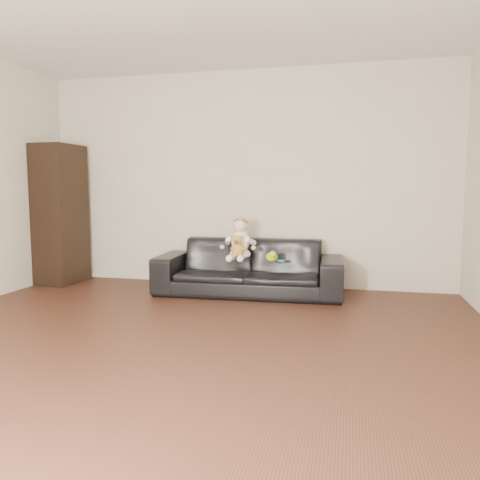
% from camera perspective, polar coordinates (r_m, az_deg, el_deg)
% --- Properties ---
extents(floor, '(5.50, 5.50, 0.00)m').
position_cam_1_polar(floor, '(3.34, -10.55, -14.55)').
color(floor, '#3C2015').
rests_on(floor, ground).
extents(wall_back, '(5.00, 0.00, 5.00)m').
position_cam_1_polar(wall_back, '(5.74, 0.43, 7.42)').
color(wall_back, beige).
rests_on(wall_back, ground).
extents(sofa, '(2.11, 0.90, 0.61)m').
position_cam_1_polar(sofa, '(5.29, 1.11, -3.31)').
color(sofa, black).
rests_on(sofa, floor).
extents(cabinet, '(0.45, 0.61, 1.73)m').
position_cam_1_polar(cabinet, '(6.29, -21.05, 2.93)').
color(cabinet, black).
rests_on(cabinet, floor).
extents(shelf_item, '(0.19, 0.26, 0.28)m').
position_cam_1_polar(shelf_item, '(6.27, -21.03, 6.47)').
color(shelf_item, silver).
rests_on(shelf_item, cabinet).
extents(baby, '(0.31, 0.39, 0.47)m').
position_cam_1_polar(baby, '(5.15, -0.03, -0.16)').
color(baby, silver).
rests_on(baby, sofa).
extents(teddy_bear, '(0.15, 0.15, 0.24)m').
position_cam_1_polar(teddy_bear, '(5.02, -0.30, -0.77)').
color(teddy_bear, '#A67E2F').
rests_on(teddy_bear, sofa).
extents(toy_green, '(0.17, 0.19, 0.11)m').
position_cam_1_polar(toy_green, '(5.03, 3.91, -2.09)').
color(toy_green, '#A1CC18').
rests_on(toy_green, sofa).
extents(toy_rattle, '(0.08, 0.08, 0.06)m').
position_cam_1_polar(toy_rattle, '(5.09, 3.74, -2.24)').
color(toy_rattle, red).
rests_on(toy_rattle, sofa).
extents(toy_blue_disc, '(0.13, 0.13, 0.01)m').
position_cam_1_polar(toy_blue_disc, '(5.11, 5.05, -2.51)').
color(toy_blue_disc, '#1A8CD0').
rests_on(toy_blue_disc, sofa).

